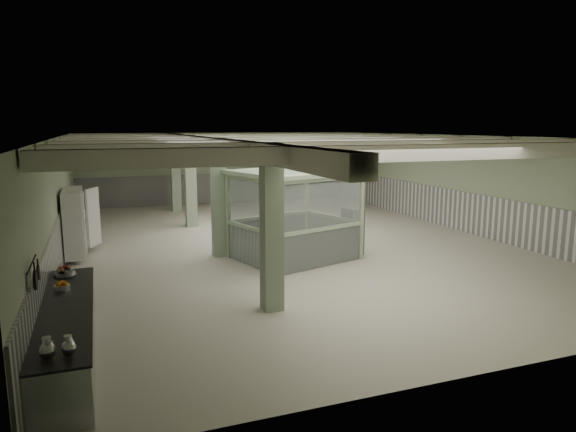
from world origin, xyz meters
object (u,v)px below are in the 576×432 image
object	(u,v)px
walkin_cooler	(75,226)
guard_booth	(294,200)
prep_counter	(68,331)
filing_cabinet	(353,231)

from	to	relation	value
walkin_cooler	guard_booth	size ratio (longest dim) A/B	0.54
prep_counter	guard_booth	xyz separation A→B (m)	(6.07, 4.92, 1.33)
guard_booth	filing_cabinet	xyz separation A→B (m)	(1.92, -0.08, -1.07)
guard_booth	filing_cabinet	bearing A→B (deg)	-18.96
walkin_cooler	filing_cabinet	size ratio (longest dim) A/B	1.48
prep_counter	guard_booth	size ratio (longest dim) A/B	1.25
prep_counter	guard_booth	distance (m)	7.93
walkin_cooler	filing_cabinet	distance (m)	8.46
guard_booth	filing_cabinet	world-z (taller)	guard_booth
filing_cabinet	prep_counter	bearing A→B (deg)	-153.25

